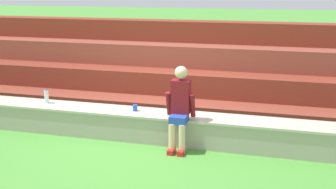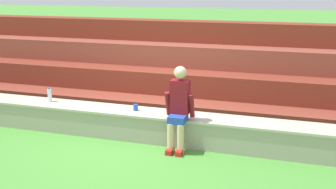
{
  "view_description": "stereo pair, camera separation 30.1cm",
  "coord_description": "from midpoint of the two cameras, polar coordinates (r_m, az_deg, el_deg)",
  "views": [
    {
      "loc": [
        2.25,
        -6.31,
        2.67
      ],
      "look_at": [
        0.49,
        0.27,
        0.84
      ],
      "focal_mm": 44.25,
      "sensor_mm": 36.0,
      "label": 1
    },
    {
      "loc": [
        2.54,
        -6.22,
        2.67
      ],
      "look_at": [
        0.49,
        0.27,
        0.84
      ],
      "focal_mm": 44.25,
      "sensor_mm": 36.0,
      "label": 2
    }
  ],
  "objects": [
    {
      "name": "water_bottle_near_left",
      "position": [
        8.13,
        -17.42,
        -0.27
      ],
      "size": [
        0.07,
        0.07,
        0.27
      ],
      "color": "silver",
      "rests_on": "stone_seating_wall"
    },
    {
      "name": "stone_seating_wall",
      "position": [
        7.37,
        -4.85,
        -4.1
      ],
      "size": [
        9.93,
        0.58,
        0.5
      ],
      "color": "#A8A08E",
      "rests_on": "ground"
    },
    {
      "name": "brick_bleachers",
      "position": [
        9.15,
        -0.53,
        2.57
      ],
      "size": [
        11.1,
        2.35,
        1.86
      ],
      "color": "brown",
      "rests_on": "ground"
    },
    {
      "name": "ground_plane",
      "position": [
        7.22,
        -5.54,
        -6.77
      ],
      "size": [
        80.0,
        80.0,
        0.0
      ],
      "primitive_type": "plane",
      "color": "#4C9338"
    },
    {
      "name": "person_left_of_center",
      "position": [
        6.73,
        0.36,
        -1.7
      ],
      "size": [
        0.48,
        0.51,
        1.39
      ],
      "color": "beige",
      "rests_on": "ground"
    },
    {
      "name": "plastic_cup_left_end",
      "position": [
        7.33,
        -5.74,
        -1.84
      ],
      "size": [
        0.08,
        0.08,
        0.11
      ],
      "primitive_type": "cylinder",
      "color": "blue",
      "rests_on": "stone_seating_wall"
    }
  ]
}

